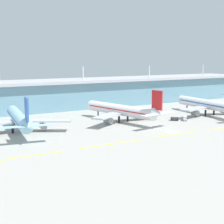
{
  "coord_description": "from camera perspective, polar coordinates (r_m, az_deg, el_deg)",
  "views": [
    {
      "loc": [
        -110.2,
        -127.34,
        34.95
      ],
      "look_at": [
        -15.78,
        28.08,
        7.0
      ],
      "focal_mm": 57.71,
      "sensor_mm": 36.0,
      "label": 1
    }
  ],
  "objects": [
    {
      "name": "baggage_cart",
      "position": [
        202.27,
        11.48,
        -1.03
      ],
      "size": [
        3.74,
        3.89,
        2.48
      ],
      "color": "silver",
      "rests_on": "ground"
    },
    {
      "name": "taxiway_stripe_centre",
      "position": [
        165.56,
        9.99,
        -3.58
      ],
      "size": [
        28.0,
        0.7,
        0.04
      ],
      "primitive_type": "cube",
      "color": "yellow",
      "rests_on": "ground"
    },
    {
      "name": "airliner_center",
      "position": [
        194.08,
        1.53,
        0.29
      ],
      "size": [
        48.02,
        59.73,
        18.9
      ],
      "color": "white",
      "rests_on": "ground"
    },
    {
      "name": "taxiway_stripe_west",
      "position": [
        132.12,
        -12.97,
        -6.82
      ],
      "size": [
        28.0,
        0.7,
        0.04
      ],
      "primitive_type": "cube",
      "color": "yellow",
      "rests_on": "ground"
    },
    {
      "name": "pushback_tug",
      "position": [
        202.11,
        9.88,
        -1.03
      ],
      "size": [
        4.9,
        4.69,
        1.85
      ],
      "color": "#333842",
      "rests_on": "ground"
    },
    {
      "name": "airliner_near_middle",
      "position": [
        173.05,
        -14.52,
        -1.03
      ],
      "size": [
        48.14,
        59.48,
        18.9
      ],
      "color": "#9ED1EA",
      "rests_on": "ground"
    },
    {
      "name": "airliner_far_middle",
      "position": [
        224.18,
        15.03,
        1.13
      ],
      "size": [
        48.53,
        61.85,
        18.9
      ],
      "color": "white",
      "rests_on": "ground"
    },
    {
      "name": "ground_plane",
      "position": [
        171.99,
        9.41,
        -3.11
      ],
      "size": [
        600.0,
        600.0,
        0.0
      ],
      "primitive_type": "plane",
      "color": "#A8A59E"
    },
    {
      "name": "taxiway_stripe_mid_west",
      "position": [
        145.87,
        -0.15,
        -5.12
      ],
      "size": [
        28.0,
        0.7,
        0.04
      ],
      "primitive_type": "cube",
      "color": "yellow",
      "rests_on": "ground"
    },
    {
      "name": "terminal_building",
      "position": [
        251.66,
        -5.15,
        3.01
      ],
      "size": [
        288.0,
        34.0,
        28.56
      ],
      "color": "#6693A8",
      "rests_on": "ground"
    }
  ]
}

